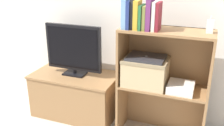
{
  "coord_description": "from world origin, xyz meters",
  "views": [
    {
      "loc": [
        0.79,
        -1.89,
        1.47
      ],
      "look_at": [
        0.0,
        0.16,
        0.65
      ],
      "focal_mm": 42.0,
      "sensor_mm": 36.0,
      "label": 1
    }
  ],
  "objects_px": {
    "book_forest": "(142,17)",
    "laptop": "(146,57)",
    "book_skyblue": "(126,12)",
    "book_charcoal": "(133,14)",
    "tv": "(73,49)",
    "storage_basket_left": "(146,71)",
    "tv_stand": "(76,94)",
    "book_olive": "(145,18)",
    "book_maroon": "(159,17)",
    "baby_monitor": "(210,26)",
    "book_ivory": "(155,16)",
    "book_mustard": "(137,15)",
    "magazine_stack": "(181,87)",
    "book_navy": "(130,15)",
    "book_plum": "(150,15)"
  },
  "relations": [
    {
      "from": "book_forest",
      "to": "laptop",
      "type": "bearing_deg",
      "value": 44.02
    },
    {
      "from": "book_skyblue",
      "to": "book_charcoal",
      "type": "bearing_deg",
      "value": 0.0
    },
    {
      "from": "tv",
      "to": "storage_basket_left",
      "type": "distance_m",
      "value": 0.75
    },
    {
      "from": "book_forest",
      "to": "laptop",
      "type": "height_order",
      "value": "book_forest"
    },
    {
      "from": "tv_stand",
      "to": "book_charcoal",
      "type": "relative_size",
      "value": 3.58
    },
    {
      "from": "book_olive",
      "to": "book_maroon",
      "type": "distance_m",
      "value": 0.1
    },
    {
      "from": "baby_monitor",
      "to": "storage_basket_left",
      "type": "relative_size",
      "value": 0.35
    },
    {
      "from": "tv",
      "to": "book_ivory",
      "type": "xyz_separation_m",
      "value": [
        0.8,
        -0.12,
        0.39
      ]
    },
    {
      "from": "book_mustard",
      "to": "baby_monitor",
      "type": "distance_m",
      "value": 0.55
    },
    {
      "from": "book_skyblue",
      "to": "magazine_stack",
      "type": "height_order",
      "value": "book_skyblue"
    },
    {
      "from": "book_forest",
      "to": "laptop",
      "type": "xyz_separation_m",
      "value": [
        0.04,
        0.04,
        -0.34
      ]
    },
    {
      "from": "book_forest",
      "to": "book_navy",
      "type": "bearing_deg",
      "value": 180.0
    },
    {
      "from": "magazine_stack",
      "to": "book_mustard",
      "type": "bearing_deg",
      "value": -177.6
    },
    {
      "from": "book_navy",
      "to": "storage_basket_left",
      "type": "height_order",
      "value": "book_navy"
    },
    {
      "from": "book_skyblue",
      "to": "book_charcoal",
      "type": "height_order",
      "value": "book_skyblue"
    },
    {
      "from": "book_forest",
      "to": "book_maroon",
      "type": "relative_size",
      "value": 0.89
    },
    {
      "from": "book_navy",
      "to": "storage_basket_left",
      "type": "bearing_deg",
      "value": 16.32
    },
    {
      "from": "book_skyblue",
      "to": "book_forest",
      "type": "bearing_deg",
      "value": 0.0
    },
    {
      "from": "baby_monitor",
      "to": "book_charcoal",
      "type": "bearing_deg",
      "value": -174.53
    },
    {
      "from": "book_ivory",
      "to": "magazine_stack",
      "type": "height_order",
      "value": "book_ivory"
    },
    {
      "from": "storage_basket_left",
      "to": "book_ivory",
      "type": "bearing_deg",
      "value": -34.01
    },
    {
      "from": "tv_stand",
      "to": "book_forest",
      "type": "xyz_separation_m",
      "value": [
        0.7,
        -0.12,
        0.86
      ]
    },
    {
      "from": "book_forest",
      "to": "baby_monitor",
      "type": "height_order",
      "value": "book_forest"
    },
    {
      "from": "book_maroon",
      "to": "book_plum",
      "type": "bearing_deg",
      "value": 180.0
    },
    {
      "from": "book_mustard",
      "to": "book_maroon",
      "type": "xyz_separation_m",
      "value": [
        0.17,
        0.0,
        -0.0
      ]
    },
    {
      "from": "book_charcoal",
      "to": "book_forest",
      "type": "distance_m",
      "value": 0.07
    },
    {
      "from": "baby_monitor",
      "to": "storage_basket_left",
      "type": "xyz_separation_m",
      "value": [
        -0.47,
        -0.01,
        -0.42
      ]
    },
    {
      "from": "book_mustard",
      "to": "book_forest",
      "type": "height_order",
      "value": "book_mustard"
    },
    {
      "from": "book_forest",
      "to": "book_ivory",
      "type": "distance_m",
      "value": 0.1
    },
    {
      "from": "book_navy",
      "to": "book_forest",
      "type": "height_order",
      "value": "book_navy"
    },
    {
      "from": "book_olive",
      "to": "storage_basket_left",
      "type": "relative_size",
      "value": 0.51
    },
    {
      "from": "book_charcoal",
      "to": "tv_stand",
      "type": "bearing_deg",
      "value": 168.99
    },
    {
      "from": "book_olive",
      "to": "storage_basket_left",
      "type": "bearing_deg",
      "value": 72.1
    },
    {
      "from": "tv",
      "to": "magazine_stack",
      "type": "xyz_separation_m",
      "value": [
        1.05,
        -0.1,
        -0.18
      ]
    },
    {
      "from": "book_charcoal",
      "to": "book_maroon",
      "type": "bearing_deg",
      "value": 0.0
    },
    {
      "from": "book_olive",
      "to": "book_ivory",
      "type": "relative_size",
      "value": 0.84
    },
    {
      "from": "book_plum",
      "to": "baby_monitor",
      "type": "relative_size",
      "value": 1.84
    },
    {
      "from": "book_plum",
      "to": "book_navy",
      "type": "bearing_deg",
      "value": 180.0
    },
    {
      "from": "book_charcoal",
      "to": "storage_basket_left",
      "type": "xyz_separation_m",
      "value": [
        0.11,
        0.04,
        -0.49
      ]
    },
    {
      "from": "book_forest",
      "to": "laptop",
      "type": "relative_size",
      "value": 0.62
    },
    {
      "from": "book_skyblue",
      "to": "book_olive",
      "type": "relative_size",
      "value": 1.33
    },
    {
      "from": "book_forest",
      "to": "book_olive",
      "type": "xyz_separation_m",
      "value": [
        0.03,
        0.0,
        -0.0
      ]
    },
    {
      "from": "book_maroon",
      "to": "tv",
      "type": "bearing_deg",
      "value": 171.72
    },
    {
      "from": "tv_stand",
      "to": "book_forest",
      "type": "distance_m",
      "value": 1.12
    },
    {
      "from": "book_plum",
      "to": "book_maroon",
      "type": "xyz_separation_m",
      "value": [
        0.07,
        0.0,
        -0.01
      ]
    },
    {
      "from": "book_mustard",
      "to": "book_plum",
      "type": "relative_size",
      "value": 0.94
    },
    {
      "from": "book_mustard",
      "to": "book_ivory",
      "type": "distance_m",
      "value": 0.14
    },
    {
      "from": "book_forest",
      "to": "book_ivory",
      "type": "relative_size",
      "value": 0.87
    },
    {
      "from": "book_skyblue",
      "to": "storage_basket_left",
      "type": "bearing_deg",
      "value": 13.2
    },
    {
      "from": "book_navy",
      "to": "baby_monitor",
      "type": "bearing_deg",
      "value": 5.23
    }
  ]
}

